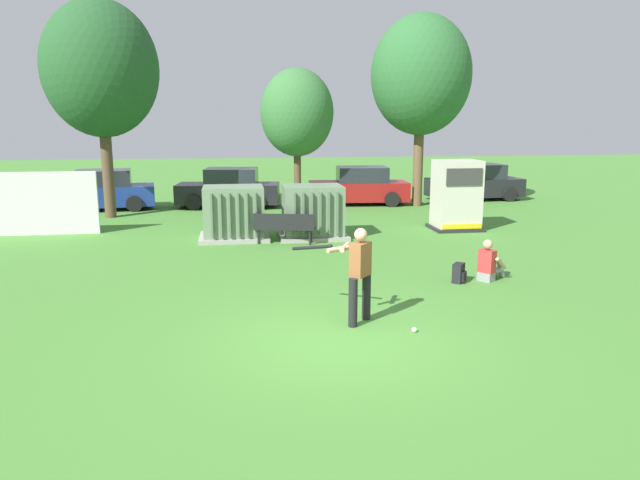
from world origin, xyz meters
The scene contains 17 objects.
ground_plane centered at (0.00, 0.00, 0.00)m, with size 96.00×96.00×0.00m, color #478433.
fence_panel centered at (-8.33, 10.50, 1.00)m, with size 4.80×0.12×2.00m, color silver.
transformer_west centered at (-1.64, 8.91, 0.79)m, with size 2.10×1.70×1.62m.
transformer_mid_west centered at (0.77, 8.81, 0.79)m, with size 2.10×1.70×1.62m.
generator_enclosure centered at (5.67, 9.49, 1.14)m, with size 1.60×1.40×2.30m.
park_bench centered at (-0.18, 7.93, 0.54)m, with size 1.84×0.82×0.92m.
batter centered at (0.50, 0.87, 0.98)m, with size 1.36×1.27×1.74m.
sports_ball centered at (1.38, 0.20, 0.04)m, with size 0.09×0.09×0.09m, color white.
seated_spectator centered at (4.08, 3.25, 0.38)m, with size 0.78×0.68×0.96m.
backpack centered at (3.33, 3.15, 0.21)m, with size 0.37×0.38×0.44m.
tree_left centered at (-6.20, 13.74, 5.36)m, with size 4.09×4.09×7.81m.
tree_center_left centered at (0.99, 15.03, 3.86)m, with size 2.94×2.94×5.62m.
tree_center_right centered at (6.09, 15.01, 5.36)m, with size 4.09×4.09×7.82m.
parked_car_leftmost centered at (-6.90, 15.74, 0.75)m, with size 4.39×2.32×1.62m.
parked_car_left_of_center centered at (-1.79, 15.81, 0.75)m, with size 4.38×2.31×1.62m.
parked_car_right_of_center centered at (3.75, 15.78, 0.75)m, with size 4.32×2.16×1.62m.
parked_car_rightmost centered at (9.28, 16.46, 0.75)m, with size 4.30×2.12×1.62m.
Camera 1 is at (-1.66, -9.19, 3.61)m, focal length 33.37 mm.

